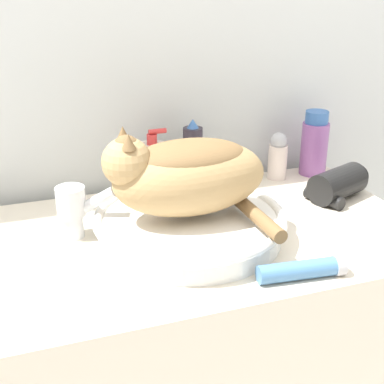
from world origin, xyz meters
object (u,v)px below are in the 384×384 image
cat (185,173)px  cream_tube (303,270)px  mouthwash_bottle (314,144)px  faucet (75,208)px  deodorant_stick (278,156)px  hairspray_can_black (193,158)px  soap_pump_bottle (153,169)px  hair_dryer (337,185)px

cat → cream_tube: 0.29m
mouthwash_bottle → cream_tube: size_ratio=1.04×
faucet → cream_tube: bearing=-19.4°
mouthwash_bottle → cream_tube: 0.55m
deodorant_stick → hairspray_can_black: hairspray_can_black is taller
cat → hairspray_can_black: cat is taller
cat → soap_pump_bottle: (-0.00, 0.25, -0.08)m
hair_dryer → soap_pump_bottle: bearing=136.3°
deodorant_stick → cream_tube: 0.50m
mouthwash_bottle → hairspray_can_black: hairspray_can_black is taller
soap_pump_bottle → cream_tube: size_ratio=1.00×
cat → hair_dryer: bearing=-168.6°
faucet → mouthwash_bottle: 0.68m
mouthwash_bottle → soap_pump_bottle: 0.45m
faucet → hairspray_can_black: (0.31, 0.17, 0.02)m
mouthwash_bottle → cream_tube: (-0.29, -0.46, -0.07)m
cat → hairspray_can_black: 0.27m
mouthwash_bottle → hairspray_can_black: size_ratio=0.95×
mouthwash_bottle → soap_pump_bottle: bearing=180.0°
soap_pump_bottle → hairspray_can_black: 0.10m
mouthwash_bottle → hair_dryer: mouthwash_bottle is taller
soap_pump_bottle → deodorant_stick: bearing=0.0°
deodorant_stick → hairspray_can_black: 0.24m
cat → cream_tube: cat is taller
deodorant_stick → mouthwash_bottle: bearing=0.0°
deodorant_stick → cream_tube: (-0.19, -0.46, -0.04)m
faucet → cream_tube: 0.47m
cat → soap_pump_bottle: cat is taller
deodorant_stick → hairspray_can_black: size_ratio=0.69×
mouthwash_bottle → deodorant_stick: (-0.11, 0.00, -0.02)m
cream_tube → soap_pump_bottle: bearing=108.6°
cat → mouthwash_bottle: size_ratio=1.92×
mouthwash_bottle → hair_dryer: (-0.03, -0.17, -0.05)m
soap_pump_bottle → cream_tube: 0.49m
cat → faucet: cat is taller
mouthwash_bottle → hair_dryer: bearing=-101.0°
cream_tube → cat: bearing=125.3°
mouthwash_bottle → cream_tube: mouthwash_bottle is taller
faucet → deodorant_stick: 0.58m
hairspray_can_black → hair_dryer: hairspray_can_black is taller
mouthwash_bottle → deodorant_stick: mouthwash_bottle is taller
cat → mouthwash_bottle: cat is taller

